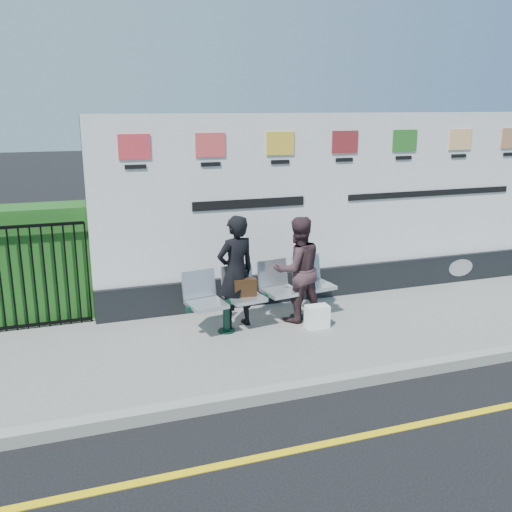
{
  "coord_description": "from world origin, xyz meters",
  "views": [
    {
      "loc": [
        -3.84,
        -4.45,
        3.23
      ],
      "look_at": [
        -1.39,
        2.61,
        1.25
      ],
      "focal_mm": 40.0,
      "sensor_mm": 36.0,
      "label": 1
    }
  ],
  "objects_px": {
    "billboard": "(340,218)",
    "bench": "(263,309)",
    "woman_right": "(298,269)",
    "woman_left": "(236,272)"
  },
  "relations": [
    {
      "from": "woman_left",
      "to": "woman_right",
      "type": "bearing_deg",
      "value": 161.44
    },
    {
      "from": "billboard",
      "to": "woman_right",
      "type": "bearing_deg",
      "value": -140.85
    },
    {
      "from": "billboard",
      "to": "woman_right",
      "type": "xyz_separation_m",
      "value": [
        -1.14,
        -0.92,
        -0.52
      ]
    },
    {
      "from": "woman_left",
      "to": "bench",
      "type": "bearing_deg",
      "value": 154.61
    },
    {
      "from": "billboard",
      "to": "woman_left",
      "type": "bearing_deg",
      "value": -157.2
    },
    {
      "from": "billboard",
      "to": "bench",
      "type": "xyz_separation_m",
      "value": [
        -1.68,
        -0.94,
        -1.06
      ]
    },
    {
      "from": "billboard",
      "to": "bench",
      "type": "distance_m",
      "value": 2.19
    },
    {
      "from": "woman_left",
      "to": "woman_right",
      "type": "height_order",
      "value": "woman_left"
    },
    {
      "from": "bench",
      "to": "woman_left",
      "type": "relative_size",
      "value": 1.39
    },
    {
      "from": "bench",
      "to": "billboard",
      "type": "bearing_deg",
      "value": 20.51
    }
  ]
}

